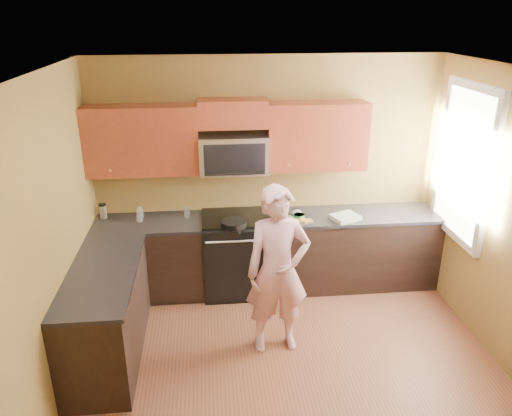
{
  "coord_description": "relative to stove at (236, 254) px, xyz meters",
  "views": [
    {
      "loc": [
        -0.68,
        -3.49,
        3.14
      ],
      "look_at": [
        -0.2,
        1.3,
        1.2
      ],
      "focal_mm": 34.56,
      "sensor_mm": 36.0,
      "label": 1
    }
  ],
  "objects": [
    {
      "name": "floor",
      "position": [
        0.4,
        -1.68,
        -0.47
      ],
      "size": [
        4.0,
        4.0,
        0.0
      ],
      "primitive_type": "plane",
      "color": "brown",
      "rests_on": "ground"
    },
    {
      "name": "ceiling",
      "position": [
        0.4,
        -1.68,
        2.23
      ],
      "size": [
        4.0,
        4.0,
        0.0
      ],
      "primitive_type": "plane",
      "rotation": [
        3.14,
        0.0,
        0.0
      ],
      "color": "white",
      "rests_on": "ground"
    },
    {
      "name": "wall_back",
      "position": [
        0.4,
        0.32,
        0.88
      ],
      "size": [
        4.0,
        0.0,
        4.0
      ],
      "primitive_type": "plane",
      "rotation": [
        1.57,
        0.0,
        0.0
      ],
      "color": "brown",
      "rests_on": "ground"
    },
    {
      "name": "wall_left",
      "position": [
        -1.6,
        -1.68,
        0.88
      ],
      "size": [
        0.0,
        4.0,
        4.0
      ],
      "primitive_type": "plane",
      "rotation": [
        1.57,
        0.0,
        1.57
      ],
      "color": "brown",
      "rests_on": "ground"
    },
    {
      "name": "cabinet_back_run",
      "position": [
        0.4,
        0.02,
        -0.03
      ],
      "size": [
        4.0,
        0.6,
        0.88
      ],
      "primitive_type": "cube",
      "color": "black",
      "rests_on": "floor"
    },
    {
      "name": "cabinet_left_run",
      "position": [
        -1.3,
        -1.08,
        -0.03
      ],
      "size": [
        0.6,
        1.6,
        0.88
      ],
      "primitive_type": "cube",
      "color": "black",
      "rests_on": "floor"
    },
    {
      "name": "countertop_back",
      "position": [
        0.4,
        0.01,
        0.43
      ],
      "size": [
        4.0,
        0.62,
        0.04
      ],
      "primitive_type": "cube",
      "color": "black",
      "rests_on": "cabinet_back_run"
    },
    {
      "name": "countertop_left",
      "position": [
        -1.29,
        -1.08,
        0.43
      ],
      "size": [
        0.62,
        1.6,
        0.04
      ],
      "primitive_type": "cube",
      "color": "black",
      "rests_on": "cabinet_left_run"
    },
    {
      "name": "stove",
      "position": [
        0.0,
        0.0,
        0.0
      ],
      "size": [
        0.76,
        0.65,
        0.95
      ],
      "primitive_type": null,
      "color": "black",
      "rests_on": "floor"
    },
    {
      "name": "microwave",
      "position": [
        0.0,
        0.12,
        0.97
      ],
      "size": [
        0.76,
        0.4,
        0.42
      ],
      "primitive_type": null,
      "color": "silver",
      "rests_on": "wall_back"
    },
    {
      "name": "upper_cab_left",
      "position": [
        -0.99,
        0.16,
        0.97
      ],
      "size": [
        1.22,
        0.33,
        0.75
      ],
      "primitive_type": null,
      "color": "maroon",
      "rests_on": "wall_back"
    },
    {
      "name": "upper_cab_right",
      "position": [
        0.94,
        0.16,
        0.97
      ],
      "size": [
        1.12,
        0.33,
        0.75
      ],
      "primitive_type": null,
      "color": "maroon",
      "rests_on": "wall_back"
    },
    {
      "name": "upper_cab_over_mw",
      "position": [
        0.0,
        0.16,
        1.62
      ],
      "size": [
        0.76,
        0.33,
        0.3
      ],
      "primitive_type": "cube",
      "color": "maroon",
      "rests_on": "wall_back"
    },
    {
      "name": "window",
      "position": [
        2.38,
        -0.48,
        1.17
      ],
      "size": [
        0.06,
        1.06,
        1.66
      ],
      "primitive_type": null,
      "color": "white",
      "rests_on": "wall_right"
    },
    {
      "name": "woman",
      "position": [
        0.33,
        -1.1,
        0.37
      ],
      "size": [
        0.64,
        0.45,
        1.69
      ],
      "primitive_type": "imported",
      "rotation": [
        0.0,
        0.0,
        0.07
      ],
      "color": "pink",
      "rests_on": "floor"
    },
    {
      "name": "frying_pan",
      "position": [
        -0.03,
        -0.26,
        0.47
      ],
      "size": [
        0.36,
        0.54,
        0.07
      ],
      "primitive_type": null,
      "rotation": [
        0.0,
        0.0,
        0.14
      ],
      "color": "black",
      "rests_on": "stove"
    },
    {
      "name": "butter_tub",
      "position": [
        0.72,
        -0.11,
        0.45
      ],
      "size": [
        0.17,
        0.17,
        0.1
      ],
      "primitive_type": null,
      "rotation": [
        0.0,
        0.0,
        -0.38
      ],
      "color": "yellow",
      "rests_on": "countertop_back"
    },
    {
      "name": "toast_slice",
      "position": [
        0.81,
        -0.15,
        0.45
      ],
      "size": [
        0.13,
        0.13,
        0.01
      ],
      "primitive_type": "cube",
      "rotation": [
        0.0,
        0.0,
        0.21
      ],
      "color": "#B27F47",
      "rests_on": "countertop_back"
    },
    {
      "name": "napkin_a",
      "position": [
        0.61,
        -0.11,
        0.48
      ],
      "size": [
        0.11,
        0.12,
        0.06
      ],
      "primitive_type": "ellipsoid",
      "rotation": [
        0.0,
        0.0,
        -0.01
      ],
      "color": "silver",
      "rests_on": "countertop_back"
    },
    {
      "name": "napkin_b",
      "position": [
        0.72,
        0.04,
        0.48
      ],
      "size": [
        0.14,
        0.15,
        0.07
      ],
      "primitive_type": "ellipsoid",
      "rotation": [
        0.0,
        0.0,
        0.13
      ],
      "color": "silver",
      "rests_on": "countertop_back"
    },
    {
      "name": "dish_towel",
      "position": [
        1.25,
        -0.13,
        0.47
      ],
      "size": [
        0.37,
        0.34,
        0.05
      ],
      "primitive_type": "cube",
      "rotation": [
        0.0,
        0.0,
        0.4
      ],
      "color": "white",
      "rests_on": "countertop_back"
    },
    {
      "name": "travel_mug",
      "position": [
        -1.5,
        0.18,
        0.45
      ],
      "size": [
        0.1,
        0.1,
        0.18
      ],
      "primitive_type": null,
      "rotation": [
        0.0,
        0.0,
        0.29
      ],
      "color": "silver",
      "rests_on": "countertop_back"
    },
    {
      "name": "glass_a",
      "position": [
        -1.08,
        0.05,
        0.51
      ],
      "size": [
        0.07,
        0.07,
        0.12
      ],
      "primitive_type": "cylinder",
      "rotation": [
        0.0,
        0.0,
        -0.0
      ],
      "color": "silver",
      "rests_on": "countertop_back"
    },
    {
      "name": "glass_b",
      "position": [
        -1.08,
        0.19,
        0.51
      ],
      "size": [
        0.08,
        0.08,
        0.12
      ],
      "primitive_type": "cylinder",
      "rotation": [
        0.0,
        0.0,
        0.22
      ],
      "color": "silver",
      "rests_on": "countertop_back"
    },
    {
      "name": "glass_c",
      "position": [
        -0.55,
        0.12,
        0.51
      ],
      "size": [
        0.08,
        0.08,
        0.12
      ],
      "primitive_type": "cylinder",
      "rotation": [
        0.0,
        0.0,
        -0.22
      ],
      "color": "silver",
      "rests_on": "countertop_back"
    }
  ]
}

